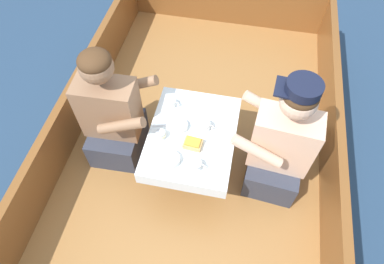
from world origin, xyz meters
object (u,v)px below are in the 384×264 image
Objects in this scene: sandwich at (193,143)px; coffee_cup_starboard at (171,103)px; coffee_cup_center at (196,165)px; tin_can at (161,135)px; person_port at (112,116)px; person_starboard at (280,146)px; coffee_cup_port at (204,125)px.

sandwich and coffee_cup_starboard have the same top height.
sandwich is at bearing 109.27° from coffee_cup_center.
coffee_cup_starboard reaches higher than coffee_cup_center.
person_port is at bearing 162.76° from tin_can.
coffee_cup_starboard is at bearing 120.49° from coffee_cup_center.
person_starboard is 0.58m from sandwich.
person_port reaches higher than tin_can.
tin_can is at bearing 172.28° from sandwich.
person_port is at bearing 3.71° from person_starboard.
person_port is 7.94× the size of sandwich.
person_starboard reaches higher than person_port.
tin_can is at bearing 11.93° from person_starboard.
coffee_cup_starboard is (-0.78, 0.18, 0.05)m from person_starboard.
tin_can is at bearing -91.28° from coffee_cup_starboard.
coffee_cup_port is at bearing 1.27° from person_starboard.
person_starboard is 0.79m from tin_can.
coffee_cup_center is at bearing -26.61° from person_port.
tin_can is (-0.01, -0.28, -0.00)m from coffee_cup_starboard.
sandwich is 1.86× the size of tin_can.
person_starboard is at bearing -12.90° from coffee_cup_starboard.
tin_can is (-0.27, -0.13, -0.01)m from coffee_cup_port.
coffee_cup_center is (0.01, -0.31, -0.00)m from coffee_cup_port.
sandwich reaches higher than coffee_cup_center.
person_port is at bearing -179.34° from coffee_cup_port.
coffee_cup_center is (0.67, -0.30, 0.06)m from person_port.
person_starboard reaches higher than coffee_cup_starboard.
person_starboard is at bearing -3.68° from coffee_cup_port.
person_starboard is 15.23× the size of tin_can.
person_starboard is 9.49× the size of coffee_cup_port.
coffee_cup_starboard is 0.96× the size of coffee_cup_center.
coffee_cup_starboard is at bearing 18.86° from person_port.
person_port is 0.42m from tin_can.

